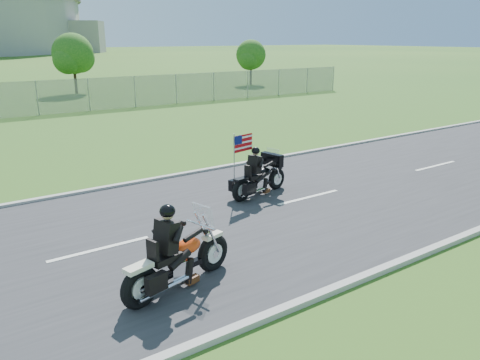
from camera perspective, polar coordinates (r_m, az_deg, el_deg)
ground at (r=11.26m, az=-6.95°, el=-6.07°), size 420.00×420.00×0.00m
road at (r=11.25m, az=-6.96°, el=-5.98°), size 120.00×8.00×0.04m
curb_north at (r=14.75m, az=-14.28°, el=-0.64°), size 120.00×0.18×0.12m
curb_south at (r=8.23m, az=6.70°, el=-14.94°), size 120.00×0.18×0.12m
tree_fence_near at (r=40.75m, az=-19.65°, el=14.07°), size 3.52×3.28×4.75m
tree_fence_far at (r=45.90m, az=1.35°, el=14.83°), size 3.08×2.87×4.20m
motorcycle_lead at (r=8.56m, az=-7.69°, el=-9.92°), size 2.47×1.03×1.69m
motorcycle_follow at (r=13.38m, az=2.37°, el=0.13°), size 2.17×0.90×1.83m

